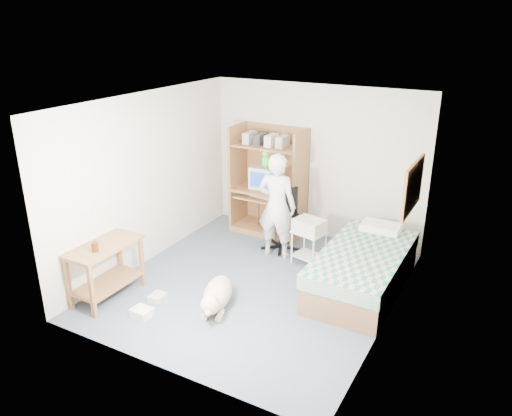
% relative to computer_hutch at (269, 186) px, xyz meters
% --- Properties ---
extents(floor, '(4.00, 4.00, 0.00)m').
position_rel_computer_hutch_xyz_m(floor, '(0.70, -1.74, -0.82)').
color(floor, '#404857').
rests_on(floor, ground).
extents(wall_back, '(3.60, 0.02, 2.50)m').
position_rel_computer_hutch_xyz_m(wall_back, '(0.70, 0.26, 0.43)').
color(wall_back, beige).
rests_on(wall_back, floor).
extents(wall_right, '(0.02, 4.00, 2.50)m').
position_rel_computer_hutch_xyz_m(wall_right, '(2.50, -1.74, 0.43)').
color(wall_right, beige).
rests_on(wall_right, floor).
extents(wall_left, '(0.02, 4.00, 2.50)m').
position_rel_computer_hutch_xyz_m(wall_left, '(-1.10, -1.74, 0.43)').
color(wall_left, beige).
rests_on(wall_left, floor).
extents(ceiling, '(3.60, 4.00, 0.02)m').
position_rel_computer_hutch_xyz_m(ceiling, '(0.70, -1.74, 1.68)').
color(ceiling, white).
rests_on(ceiling, wall_back).
extents(computer_hutch, '(1.20, 0.63, 1.80)m').
position_rel_computer_hutch_xyz_m(computer_hutch, '(0.00, 0.00, 0.00)').
color(computer_hutch, brown).
rests_on(computer_hutch, floor).
extents(bed, '(1.02, 2.02, 0.66)m').
position_rel_computer_hutch_xyz_m(bed, '(2.00, -1.12, -0.53)').
color(bed, brown).
rests_on(bed, floor).
extents(side_desk, '(0.50, 1.00, 0.75)m').
position_rel_computer_hutch_xyz_m(side_desk, '(-0.85, -2.94, -0.33)').
color(side_desk, brown).
rests_on(side_desk, floor).
extents(corkboard, '(0.04, 0.94, 0.66)m').
position_rel_computer_hutch_xyz_m(corkboard, '(2.47, -0.84, 0.63)').
color(corkboard, brown).
rests_on(corkboard, wall_right).
extents(office_chair, '(0.55, 0.55, 0.98)m').
position_rel_computer_hutch_xyz_m(office_chair, '(0.48, -0.48, -0.47)').
color(office_chair, black).
rests_on(office_chair, floor).
extents(person, '(0.63, 0.45, 1.63)m').
position_rel_computer_hutch_xyz_m(person, '(0.53, -0.79, -0.01)').
color(person, silver).
rests_on(person, floor).
extents(parrot, '(0.12, 0.21, 0.33)m').
position_rel_computer_hutch_xyz_m(parrot, '(0.33, -0.77, 0.67)').
color(parrot, '#188D14').
rests_on(parrot, person).
extents(dog, '(0.58, 1.03, 0.40)m').
position_rel_computer_hutch_xyz_m(dog, '(0.54, -2.46, -0.65)').
color(dog, beige).
rests_on(dog, floor).
extents(printer_cart, '(0.52, 0.45, 0.53)m').
position_rel_computer_hutch_xyz_m(printer_cart, '(1.08, -0.81, -0.47)').
color(printer_cart, silver).
rests_on(printer_cart, floor).
extents(printer, '(0.48, 0.41, 0.18)m').
position_rel_computer_hutch_xyz_m(printer, '(1.08, -0.81, -0.20)').
color(printer, '#B8B8B3').
rests_on(printer, printer_cart).
extents(crt_monitor, '(0.41, 0.44, 0.37)m').
position_rel_computer_hutch_xyz_m(crt_monitor, '(-0.10, 0.01, 0.14)').
color(crt_monitor, beige).
rests_on(crt_monitor, computer_hutch).
extents(keyboard, '(0.47, 0.22, 0.03)m').
position_rel_computer_hutch_xyz_m(keyboard, '(-0.02, -0.16, -0.15)').
color(keyboard, beige).
rests_on(keyboard, computer_hutch).
extents(pencil_cup, '(0.08, 0.08, 0.12)m').
position_rel_computer_hutch_xyz_m(pencil_cup, '(0.38, -0.09, -0.00)').
color(pencil_cup, yellow).
rests_on(pencil_cup, computer_hutch).
extents(drink_glass, '(0.08, 0.08, 0.12)m').
position_rel_computer_hutch_xyz_m(drink_glass, '(-0.80, -3.12, -0.01)').
color(drink_glass, '#40190A').
rests_on(drink_glass, side_desk).
extents(floor_box_a, '(0.26, 0.21, 0.10)m').
position_rel_computer_hutch_xyz_m(floor_box_a, '(-0.16, -3.09, -0.77)').
color(floor_box_a, silver).
rests_on(floor_box_a, floor).
extents(floor_box_b, '(0.20, 0.23, 0.08)m').
position_rel_computer_hutch_xyz_m(floor_box_b, '(-0.23, -2.70, -0.78)').
color(floor_box_b, '#B1B2AC').
rests_on(floor_box_b, floor).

